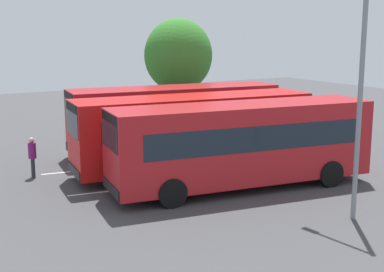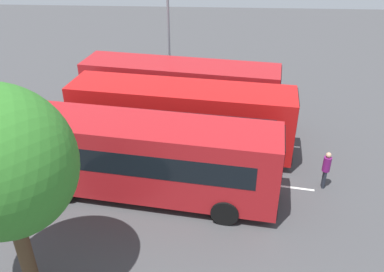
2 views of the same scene
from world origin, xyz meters
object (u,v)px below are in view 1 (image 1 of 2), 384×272
Objects in this scene: bus_center_left at (193,130)px; pedestrian at (32,154)px; bus_center_right at (242,143)px; street_lamp at (355,77)px; depot_tree at (178,56)px; bus_far_left at (174,117)px.

pedestrian is (6.14, -2.61, -0.81)m from bus_center_left.
street_lamp is (-1.10, 4.37, 2.77)m from bus_center_right.
depot_tree is (-3.95, -8.24, 2.68)m from bus_center_left.
pedestrian is 0.25× the size of depot_tree.
depot_tree reaches higher than bus_far_left.
bus_far_left is 1.58× the size of depot_tree.
bus_far_left is 11.32m from street_lamp.
bus_far_left is 6.65m from bus_center_right.
bus_center_right is 1.32× the size of street_lamp.
bus_far_left is at bearing -88.04° from bus_center_right.
pedestrian is (6.45, -5.66, -0.81)m from bus_center_right.
depot_tree is at bearing -108.36° from bus_center_left.
depot_tree is (-2.54, -15.66, -0.08)m from street_lamp.
depot_tree reaches higher than pedestrian.
bus_far_left is at bearing 10.86° from pedestrian.
street_lamp is (-7.55, 10.03, 3.58)m from pedestrian.
depot_tree is (-3.64, -11.29, 2.68)m from bus_center_right.
street_lamp is 15.86m from depot_tree.
bus_center_left is 8.05m from street_lamp.
depot_tree reaches higher than bus_center_right.
depot_tree is (-2.89, -4.68, 2.68)m from bus_far_left.
bus_far_left is 7.31m from pedestrian.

